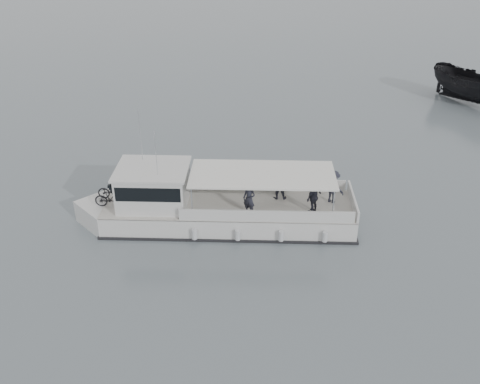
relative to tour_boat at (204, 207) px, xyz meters
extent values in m
plane|color=slate|center=(-4.49, -0.50, -0.86)|extent=(1400.00, 1400.00, 0.00)
cube|color=silver|center=(1.08, -0.17, -0.45)|extent=(11.30, 4.56, 1.19)
cube|color=silver|center=(-4.34, 0.67, -0.45)|extent=(2.94, 2.94, 1.19)
cube|color=beige|center=(1.08, -0.17, 0.14)|extent=(11.30, 4.56, 0.05)
cube|color=black|center=(1.08, -0.17, -0.82)|extent=(11.50, 4.70, 0.16)
cube|color=silver|center=(2.92, 0.98, 0.42)|extent=(7.25, 1.20, 0.55)
cube|color=silver|center=(2.50, -1.81, 0.42)|extent=(7.25, 1.20, 0.55)
cube|color=silver|center=(6.46, -0.99, 0.42)|extent=(0.53, 2.91, 0.55)
cube|color=silver|center=(-2.17, 0.33, 0.97)|extent=(3.27, 2.89, 1.65)
cube|color=black|center=(-3.58, 0.55, 1.10)|extent=(0.85, 2.34, 1.06)
cube|color=black|center=(-2.17, 0.33, 1.24)|extent=(3.09, 2.90, 0.64)
cube|color=silver|center=(-2.17, 0.33, 1.84)|extent=(3.48, 3.10, 0.09)
cube|color=white|center=(2.53, -0.39, 1.65)|extent=(6.57, 3.66, 0.07)
cylinder|color=silver|center=(-0.56, -1.21, 0.90)|extent=(0.06, 0.06, 1.51)
cylinder|color=silver|center=(-0.17, 1.32, 0.90)|extent=(0.06, 0.06, 1.51)
cylinder|color=silver|center=(5.23, -2.10, 0.90)|extent=(0.06, 0.06, 1.51)
cylinder|color=silver|center=(5.62, 0.43, 0.90)|extent=(0.06, 0.06, 1.51)
cylinder|color=silver|center=(-2.59, 1.23, 3.03)|extent=(0.03, 0.03, 2.38)
cylinder|color=silver|center=(-1.91, -0.36, 2.84)|extent=(0.03, 0.03, 2.01)
cylinder|color=silver|center=(-0.52, -1.55, -0.41)|extent=(0.25, 0.25, 0.46)
cylinder|color=silver|center=(1.29, -1.83, -0.41)|extent=(0.25, 0.25, 0.46)
cylinder|color=silver|center=(3.10, -2.11, -0.41)|extent=(0.25, 0.25, 0.46)
cylinder|color=silver|center=(4.91, -2.39, -0.41)|extent=(0.25, 0.25, 0.46)
imported|color=black|center=(-3.93, 0.97, 0.56)|extent=(1.63, 0.78, 0.82)
imported|color=black|center=(-4.04, 0.25, 0.58)|extent=(1.49, 0.62, 0.87)
imported|color=#252631|center=(1.86, -1.12, 0.91)|extent=(0.67, 0.64, 1.54)
imported|color=#252631|center=(3.35, 0.13, 0.91)|extent=(0.83, 0.69, 1.54)
imported|color=#252631|center=(4.62, -1.27, 0.91)|extent=(0.93, 0.87, 1.54)
imported|color=#252631|center=(5.66, -0.50, 0.91)|extent=(1.12, 1.09, 1.54)
imported|color=black|center=(19.79, 13.96, 0.41)|extent=(5.16, 7.01, 2.55)
camera|label=1|loc=(-0.81, -20.55, 11.98)|focal=40.00mm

